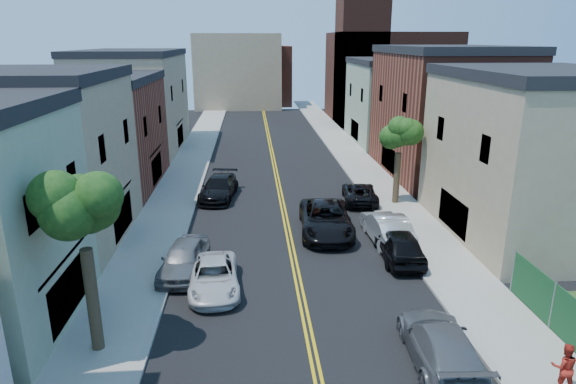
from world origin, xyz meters
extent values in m
cube|color=gray|center=(-7.90, 40.00, 0.07)|extent=(3.20, 100.00, 0.15)
cube|color=gray|center=(7.90, 40.00, 0.07)|extent=(3.20, 100.00, 0.15)
cube|color=gray|center=(-6.15, 40.00, 0.07)|extent=(0.30, 100.00, 0.15)
cube|color=gray|center=(6.15, 40.00, 0.07)|extent=(0.30, 100.00, 0.15)
cube|color=#998466|center=(-14.00, 25.00, 4.50)|extent=(9.00, 10.00, 9.00)
cube|color=brown|center=(-14.00, 36.00, 4.00)|extent=(9.00, 12.00, 8.00)
cube|color=#998466|center=(-14.00, 50.00, 4.75)|extent=(9.00, 16.00, 9.50)
cube|color=#998466|center=(14.00, 24.00, 4.50)|extent=(9.00, 12.00, 9.00)
cube|color=brown|center=(14.00, 38.00, 5.00)|extent=(9.00, 14.00, 10.00)
cube|color=gray|center=(14.00, 52.00, 4.25)|extent=(9.00, 12.00, 8.50)
cube|color=#4C2319|center=(17.50, 68.00, 6.00)|extent=(16.00, 14.00, 12.00)
cube|color=#4C2319|center=(12.50, 64.00, 11.00)|extent=(6.00, 6.00, 22.00)
cube|color=#998466|center=(-4.00, 82.00, 6.00)|extent=(14.00, 8.00, 12.00)
cube|color=brown|center=(0.00, 86.00, 5.00)|extent=(10.00, 8.00, 10.00)
cylinder|color=#352B1A|center=(-7.90, 14.00, 2.13)|extent=(0.44, 0.44, 3.96)
sphere|color=#10350E|center=(-7.90, 14.00, 6.45)|extent=(5.20, 5.20, 5.20)
sphere|color=#10350E|center=(-7.38, 13.61, 7.49)|extent=(3.90, 3.90, 3.90)
sphere|color=#10350E|center=(-8.42, 14.52, 5.93)|extent=(3.64, 3.64, 3.64)
cylinder|color=#352B1A|center=(7.90, 30.00, 1.91)|extent=(0.44, 0.44, 3.52)
sphere|color=#10350E|center=(7.90, 30.00, 5.65)|extent=(4.40, 4.40, 4.40)
sphere|color=#10350E|center=(8.34, 29.67, 6.53)|extent=(3.30, 3.30, 3.30)
sphere|color=#10350E|center=(7.46, 30.44, 5.21)|extent=(3.08, 3.08, 3.08)
imported|color=silver|center=(-3.94, 18.41, 0.67)|extent=(2.58, 4.99, 1.34)
imported|color=#5B5E62|center=(-5.50, 20.22, 0.80)|extent=(2.51, 4.93, 1.61)
imported|color=black|center=(-4.49, 32.28, 0.80)|extent=(2.98, 5.76, 1.60)
imported|color=#55585D|center=(4.41, 12.30, 0.78)|extent=(2.51, 5.49, 1.56)
imported|color=black|center=(5.50, 21.04, 0.83)|extent=(2.16, 4.95, 1.66)
imported|color=#A7AAAE|center=(5.47, 23.41, 0.85)|extent=(2.02, 5.25, 1.71)
imported|color=black|center=(5.50, 30.67, 0.68)|extent=(2.76, 5.09, 1.35)
imported|color=black|center=(2.22, 24.96, 0.89)|extent=(3.32, 6.55, 1.77)
imported|color=#A42319|center=(7.79, 10.53, 0.99)|extent=(0.97, 0.85, 1.67)
camera|label=1|loc=(-2.10, -2.31, 11.07)|focal=30.89mm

